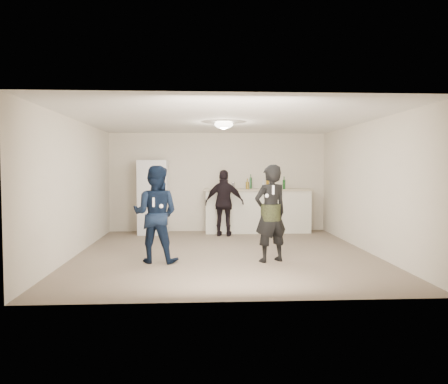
{
  "coord_description": "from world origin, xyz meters",
  "views": [
    {
      "loc": [
        -0.47,
        -8.15,
        1.6
      ],
      "look_at": [
        0.0,
        0.2,
        1.15
      ],
      "focal_mm": 35.0,
      "sensor_mm": 36.0,
      "label": 1
    }
  ],
  "objects": [
    {
      "name": "nunchuk_woman",
      "position": [
        0.64,
        -0.99,
        1.15
      ],
      "size": [
        0.07,
        0.07,
        0.07
      ],
      "primitive_type": "sphere",
      "color": "silver",
      "rests_on": "woman"
    },
    {
      "name": "wall_right",
      "position": [
        2.75,
        0.0,
        1.25
      ],
      "size": [
        0.0,
        6.0,
        6.0
      ],
      "primitive_type": "plane",
      "rotation": [
        1.57,
        0.0,
        -1.57
      ],
      "color": "beige",
      "rests_on": "floor"
    },
    {
      "name": "spectator",
      "position": [
        0.12,
        2.13,
        0.78
      ],
      "size": [
        0.97,
        0.53,
        1.57
      ],
      "primitive_type": "imported",
      "rotation": [
        0.0,
        0.0,
        2.98
      ],
      "color": "black",
      "rests_on": "floor"
    },
    {
      "name": "bottle_cluster",
      "position": [
        1.11,
        2.62,
        1.2
      ],
      "size": [
        0.98,
        0.37,
        0.28
      ],
      "color": "#154A1F",
      "rests_on": "counter_top"
    },
    {
      "name": "camo_shorts",
      "position": [
        0.74,
        -0.77,
        0.85
      ],
      "size": [
        0.34,
        0.34,
        0.28
      ],
      "primitive_type": "cylinder",
      "color": "#2D3719",
      "rests_on": "woman"
    },
    {
      "name": "counter_top",
      "position": [
        0.98,
        2.67,
        1.07
      ],
      "size": [
        2.68,
        0.64,
        0.04
      ],
      "primitive_type": "cube",
      "color": "beige",
      "rests_on": "counter"
    },
    {
      "name": "wall_back",
      "position": [
        0.0,
        3.0,
        1.25
      ],
      "size": [
        6.0,
        0.0,
        6.0
      ],
      "primitive_type": "plane",
      "rotation": [
        1.57,
        0.0,
        0.0
      ],
      "color": "beige",
      "rests_on": "floor"
    },
    {
      "name": "nunchuk_man",
      "position": [
        -1.1,
        -0.94,
        0.98
      ],
      "size": [
        0.07,
        0.07,
        0.07
      ],
      "primitive_type": "sphere",
      "color": "white",
      "rests_on": "man"
    },
    {
      "name": "remote_woman",
      "position": [
        0.74,
        -1.02,
        1.25
      ],
      "size": [
        0.04,
        0.04,
        0.15
      ],
      "primitive_type": "cube",
      "color": "white",
      "rests_on": "woman"
    },
    {
      "name": "wall_front",
      "position": [
        0.0,
        -3.0,
        1.25
      ],
      "size": [
        6.0,
        0.0,
        6.0
      ],
      "primitive_type": "plane",
      "rotation": [
        -1.57,
        0.0,
        0.0
      ],
      "color": "beige",
      "rests_on": "floor"
    },
    {
      "name": "remote_man",
      "position": [
        -1.22,
        -0.97,
        1.05
      ],
      "size": [
        0.04,
        0.04,
        0.15
      ],
      "primitive_type": "cube",
      "color": "silver",
      "rests_on": "man"
    },
    {
      "name": "woman",
      "position": [
        0.74,
        -0.77,
        0.83
      ],
      "size": [
        0.71,
        0.6,
        1.67
      ],
      "primitive_type": "imported",
      "rotation": [
        0.0,
        0.0,
        3.54
      ],
      "color": "black",
      "rests_on": "floor"
    },
    {
      "name": "wall_left",
      "position": [
        -2.75,
        0.0,
        1.25
      ],
      "size": [
        0.0,
        6.0,
        6.0
      ],
      "primitive_type": "plane",
      "rotation": [
        1.57,
        0.0,
        1.57
      ],
      "color": "beige",
      "rests_on": "floor"
    },
    {
      "name": "floor",
      "position": [
        0.0,
        0.0,
        0.0
      ],
      "size": [
        6.0,
        6.0,
        0.0
      ],
      "primitive_type": "plane",
      "color": "#6B5B4C",
      "rests_on": "ground"
    },
    {
      "name": "fridge_handle",
      "position": [
        -1.33,
        2.23,
        1.3
      ],
      "size": [
        0.02,
        0.02,
        0.6
      ],
      "primitive_type": "cylinder",
      "color": "silver",
      "rests_on": "fridge"
    },
    {
      "name": "counter",
      "position": [
        0.98,
        2.67,
        0.53
      ],
      "size": [
        2.6,
        0.56,
        1.05
      ],
      "primitive_type": "cube",
      "color": "silver",
      "rests_on": "floor"
    },
    {
      "name": "man",
      "position": [
        -1.22,
        -0.69,
        0.83
      ],
      "size": [
        0.91,
        0.77,
        1.65
      ],
      "primitive_type": "imported",
      "rotation": [
        0.0,
        0.0,
        2.94
      ],
      "color": "#0F2141",
      "rests_on": "floor"
    },
    {
      "name": "ceiling",
      "position": [
        0.0,
        0.0,
        2.5
      ],
      "size": [
        6.0,
        6.0,
        0.0
      ],
      "primitive_type": "plane",
      "rotation": [
        3.14,
        0.0,
        0.0
      ],
      "color": "silver",
      "rests_on": "wall_back"
    },
    {
      "name": "shaker",
      "position": [
        0.37,
        2.72,
        1.18
      ],
      "size": [
        0.08,
        0.08,
        0.17
      ],
      "primitive_type": "cylinder",
      "color": "#AAABAF",
      "rests_on": "counter_top"
    },
    {
      "name": "ceiling_dome",
      "position": [
        0.0,
        0.3,
        2.45
      ],
      "size": [
        0.36,
        0.36,
        0.16
      ],
      "primitive_type": "ellipsoid",
      "color": "white",
      "rests_on": "ceiling"
    },
    {
      "name": "fridge",
      "position": [
        -1.61,
        2.6,
        0.9
      ],
      "size": [
        0.7,
        0.7,
        1.8
      ],
      "primitive_type": "cube",
      "color": "white",
      "rests_on": "floor"
    }
  ]
}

